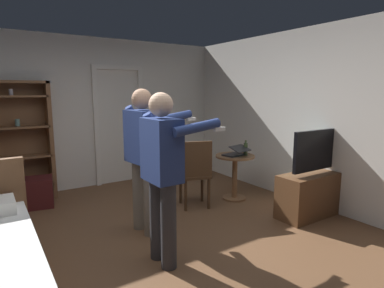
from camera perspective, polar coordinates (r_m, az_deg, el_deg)
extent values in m
plane|color=brown|center=(3.56, -7.35, -18.78)|extent=(6.10, 6.10, 0.00)
cube|color=silver|center=(5.84, -19.93, 5.09)|extent=(5.53, 0.12, 2.59)
cube|color=silver|center=(4.96, 21.74, 4.30)|extent=(0.12, 5.79, 2.59)
cube|color=white|center=(5.87, -16.69, 2.64)|extent=(0.08, 0.08, 2.05)
cube|color=white|center=(6.16, -9.09, 3.23)|extent=(0.08, 0.08, 2.05)
cube|color=white|center=(5.98, -13.18, 13.14)|extent=(0.93, 0.08, 0.08)
cube|color=brown|center=(5.53, -23.94, 0.69)|extent=(0.06, 0.32, 1.83)
cube|color=brown|center=(5.44, -28.50, 9.70)|extent=(0.80, 0.32, 0.04)
cube|color=brown|center=(5.64, -27.92, 0.54)|extent=(0.80, 0.02, 1.83)
cube|color=brown|center=(5.63, -27.22, -6.58)|extent=(0.74, 0.32, 0.03)
cylinder|color=#A262A0|center=(5.60, -28.14, -5.83)|extent=(0.08, 0.08, 0.14)
cube|color=brown|center=(5.52, -27.58, -2.00)|extent=(0.74, 0.32, 0.03)
cube|color=brown|center=(5.46, -27.95, 2.71)|extent=(0.74, 0.32, 0.03)
cylinder|color=slate|center=(5.45, -28.66, 3.37)|extent=(0.06, 0.06, 0.11)
cube|color=brown|center=(5.43, -28.32, 7.50)|extent=(0.74, 0.32, 0.03)
cylinder|color=silver|center=(5.43, -29.56, 8.04)|extent=(0.05, 0.05, 0.09)
cube|color=brown|center=(4.72, 20.85, -8.27)|extent=(1.12, 0.40, 0.59)
cube|color=black|center=(4.57, 21.50, -0.98)|extent=(0.93, 0.05, 0.54)
cube|color=teal|center=(4.58, 21.19, -0.93)|extent=(0.87, 0.01, 0.48)
cylinder|color=brown|center=(5.06, 7.59, -6.05)|extent=(0.08, 0.08, 0.67)
cylinder|color=brown|center=(5.16, 7.51, -9.47)|extent=(0.36, 0.36, 0.03)
cylinder|color=brown|center=(4.98, 7.68, -2.16)|extent=(0.60, 0.60, 0.03)
cube|color=black|center=(4.96, 7.42, -1.90)|extent=(0.36, 0.28, 0.02)
cube|color=black|center=(4.86, 8.56, -0.80)|extent=(0.35, 0.25, 0.08)
cube|color=#2C495B|center=(4.87, 8.50, -0.79)|extent=(0.32, 0.21, 0.06)
cylinder|color=#374424|center=(4.99, 9.52, -0.92)|extent=(0.06, 0.06, 0.19)
cylinder|color=#374424|center=(4.97, 9.56, 0.40)|extent=(0.03, 0.03, 0.05)
cylinder|color=#4C331E|center=(4.95, 1.81, -7.64)|extent=(0.04, 0.04, 0.45)
cylinder|color=#4C331E|center=(4.87, -2.07, -7.93)|extent=(0.04, 0.04, 0.45)
cylinder|color=#4C331E|center=(4.64, 2.99, -8.83)|extent=(0.04, 0.04, 0.45)
cylinder|color=#4C331E|center=(4.56, -1.14, -9.17)|extent=(0.04, 0.04, 0.45)
cube|color=#4C331E|center=(4.69, 0.40, -5.52)|extent=(0.53, 0.53, 0.04)
cube|color=#4C331E|center=(4.46, 0.96, -2.72)|extent=(0.41, 0.17, 0.50)
cylinder|color=#333338|center=(3.31, -6.20, -13.04)|extent=(0.15, 0.15, 0.84)
cylinder|color=#333338|center=(3.13, -4.19, -14.39)|extent=(0.15, 0.15, 0.84)
cube|color=navy|center=(3.01, -5.43, -1.06)|extent=(0.27, 0.41, 0.59)
sphere|color=#D8AD8C|center=(2.96, -5.56, 6.99)|extent=(0.23, 0.23, 0.23)
cylinder|color=navy|center=(3.23, -6.01, 1.58)|extent=(0.33, 0.10, 0.48)
cylinder|color=navy|center=(2.91, 0.87, 2.96)|extent=(0.50, 0.10, 0.15)
cube|color=white|center=(3.05, 4.91, 2.65)|extent=(0.12, 0.04, 0.04)
cylinder|color=gray|center=(4.01, -9.44, -8.90)|extent=(0.15, 0.15, 0.86)
cylinder|color=gray|center=(3.81, -7.49, -9.85)|extent=(0.15, 0.15, 0.86)
cube|color=navy|center=(3.73, -8.77, 1.32)|extent=(0.31, 0.47, 0.61)
sphere|color=tan|center=(3.70, -8.94, 7.94)|extent=(0.23, 0.23, 0.23)
cylinder|color=navy|center=(3.98, -9.57, 3.40)|extent=(0.34, 0.13, 0.49)
cylinder|color=navy|center=(3.65, -3.45, 4.75)|extent=(0.52, 0.15, 0.15)
cube|color=white|center=(3.78, -0.17, 4.48)|extent=(0.12, 0.05, 0.04)
cube|color=#4C1919|center=(5.24, -26.70, -7.81)|extent=(0.64, 0.46, 0.43)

